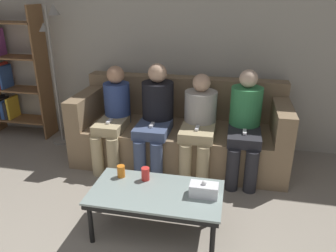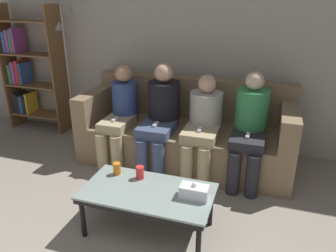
# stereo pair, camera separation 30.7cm
# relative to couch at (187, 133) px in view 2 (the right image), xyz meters

# --- Properties ---
(wall_back) EXTENTS (12.00, 0.06, 2.60)m
(wall_back) POSITION_rel_couch_xyz_m (0.00, 0.53, 0.96)
(wall_back) COLOR #B7B2A3
(wall_back) RESTS_ON ground_plane
(couch) EXTENTS (2.38, 0.92, 0.93)m
(couch) POSITION_rel_couch_xyz_m (0.00, 0.00, 0.00)
(couch) COLOR #897051
(couch) RESTS_ON ground_plane
(coffee_table) EXTENTS (1.05, 0.56, 0.39)m
(coffee_table) POSITION_rel_couch_xyz_m (0.04, -1.34, 0.02)
(coffee_table) COLOR #8C9E99
(coffee_table) RESTS_ON ground_plane
(cup_near_left) EXTENTS (0.07, 0.07, 0.10)m
(cup_near_left) POSITION_rel_couch_xyz_m (-0.31, -1.19, 0.11)
(cup_near_left) COLOR orange
(cup_near_left) RESTS_ON coffee_table
(cup_near_right) EXTENTS (0.07, 0.07, 0.11)m
(cup_near_right) POSITION_rel_couch_xyz_m (-0.09, -1.19, 0.11)
(cup_near_right) COLOR red
(cup_near_right) RESTS_ON coffee_table
(tissue_box) EXTENTS (0.22, 0.12, 0.13)m
(tissue_box) POSITION_rel_couch_xyz_m (0.41, -1.32, 0.11)
(tissue_box) COLOR white
(tissue_box) RESTS_ON coffee_table
(bookshelf) EXTENTS (0.85, 0.32, 1.73)m
(bookshelf) POSITION_rel_couch_xyz_m (-2.40, 0.30, 0.50)
(bookshelf) COLOR brown
(bookshelf) RESTS_ON ground_plane
(standing_lamp) EXTENTS (0.31, 0.26, 1.74)m
(standing_lamp) POSITION_rel_couch_xyz_m (-1.61, 0.15, 0.73)
(standing_lamp) COLOR gray
(standing_lamp) RESTS_ON ground_plane
(seated_person_left_end) EXTENTS (0.31, 0.66, 1.11)m
(seated_person_left_end) POSITION_rel_couch_xyz_m (-0.72, -0.24, 0.25)
(seated_person_left_end) COLOR tan
(seated_person_left_end) RESTS_ON ground_plane
(seated_person_mid_left) EXTENTS (0.35, 0.70, 1.16)m
(seated_person_mid_left) POSITION_rel_couch_xyz_m (-0.24, -0.22, 0.29)
(seated_person_mid_left) COLOR #47567A
(seated_person_mid_left) RESTS_ON ground_plane
(seated_person_mid_right) EXTENTS (0.35, 0.68, 1.07)m
(seated_person_mid_right) POSITION_rel_couch_xyz_m (0.24, -0.22, 0.25)
(seated_person_mid_right) COLOR tan
(seated_person_mid_right) RESTS_ON ground_plane
(seated_person_right_end) EXTENTS (0.33, 0.68, 1.14)m
(seated_person_right_end) POSITION_rel_couch_xyz_m (0.72, -0.22, 0.27)
(seated_person_right_end) COLOR #28282D
(seated_person_right_end) RESTS_ON ground_plane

